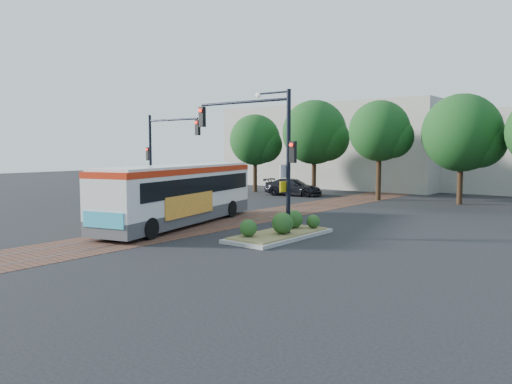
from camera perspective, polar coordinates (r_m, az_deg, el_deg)
ground at (r=25.04m, az=-4.93°, el=-3.67°), size 120.00×120.00×0.00m
trackbed at (r=28.06m, az=0.67°, el=-2.70°), size 3.60×40.00×0.02m
tree_row at (r=37.89m, az=13.79°, el=6.50°), size 26.40×5.60×7.67m
warehouses at (r=49.94m, az=17.85°, el=4.82°), size 40.00×13.00×8.00m
city_bus at (r=24.85m, az=-8.69°, el=0.04°), size 4.99×11.23×2.95m
traffic_island at (r=21.28m, az=2.91°, el=-4.30°), size 2.20×5.20×1.13m
signal_pole_main at (r=21.64m, az=1.02°, el=6.04°), size 5.49×0.46×6.00m
signal_pole_left at (r=33.57m, az=-10.75°, el=5.08°), size 4.99×0.34×6.00m
officer at (r=29.16m, az=-12.52°, el=-0.96°), size 0.69×0.59×1.59m
parked_car at (r=39.96m, az=4.28°, el=0.56°), size 4.93×2.62×1.36m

